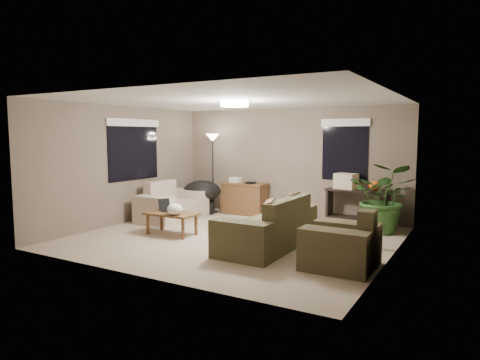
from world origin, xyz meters
The scene contains 20 objects.
room_shell centered at (0.00, 0.00, 1.25)m, with size 5.50×5.50×5.50m.
main_sofa centered at (0.86, -0.27, 0.29)m, with size 0.95×2.20×0.85m.
throw_pillows centered at (1.12, -0.27, 0.65)m, with size 0.37×1.38×0.47m.
loveseat centered at (-2.10, 0.77, 0.30)m, with size 0.90×1.60×0.85m.
armchair centered at (2.23, -0.76, 0.30)m, with size 0.95×1.00×0.85m.
coffee_table centered at (-1.16, -0.38, 0.36)m, with size 1.00×0.55×0.42m.
laptop centered at (-1.33, -0.28, 0.48)m, with size 0.43×0.33×0.24m.
plastic_bag centered at (-0.96, -0.53, 0.53)m, with size 0.30×0.27×0.21m, color white.
desk centered at (-1.00, 2.15, 0.38)m, with size 1.10×0.50×0.75m.
desk_papers centered at (-1.16, 2.14, 0.80)m, with size 0.68×0.28×0.12m.
console_table centered at (1.66, 2.24, 0.44)m, with size 1.30×0.40×0.75m.
pumpkin centered at (2.01, 2.24, 0.85)m, with size 0.24×0.24×0.20m, color orange.
cardboard_box centered at (1.41, 2.24, 0.91)m, with size 0.44×0.33×0.33m, color beige.
papasan_chair centered at (-1.93, 1.72, 0.47)m, with size 0.94×0.94×0.80m.
floor_lamp centered at (-1.78, 1.97, 1.60)m, with size 0.32×0.32×1.91m.
ceiling_fixture centered at (0.00, 0.00, 2.44)m, with size 0.50×0.50×0.10m, color white.
houseplant centered at (2.30, 1.79, 0.53)m, with size 1.23×1.36×1.06m, color #2D5923.
cat_scratching_post centered at (2.33, 0.43, 0.21)m, with size 0.32×0.32×0.50m.
window_left centered at (-2.73, 0.30, 1.78)m, with size 0.05×1.56×1.33m.
window_back centered at (1.30, 2.48, 1.79)m, with size 1.06×0.05×1.33m.
Camera 1 is at (3.93, -6.65, 1.88)m, focal length 32.00 mm.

